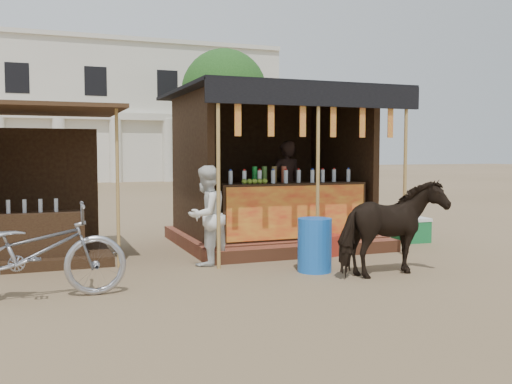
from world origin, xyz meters
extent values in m
plane|color=#846B4C|center=(0.00, 0.00, 0.00)|extent=(120.00, 120.00, 0.00)
cube|color=brown|center=(1.00, 3.50, 0.11)|extent=(3.40, 2.80, 0.22)
cube|color=brown|center=(1.00, 1.95, 0.10)|extent=(3.40, 0.35, 0.20)
cube|color=#372614|center=(1.00, 2.55, 0.69)|extent=(2.60, 0.55, 0.95)
cube|color=red|center=(1.00, 2.27, 0.69)|extent=(2.50, 0.02, 0.88)
cube|color=#372614|center=(1.00, 4.75, 1.47)|extent=(3.00, 0.12, 2.50)
cube|color=#372614|center=(-0.50, 3.50, 1.47)|extent=(0.12, 2.50, 2.50)
cube|color=#372614|center=(2.50, 3.50, 1.47)|extent=(0.12, 2.50, 2.50)
cube|color=black|center=(1.00, 3.30, 2.75)|extent=(3.60, 3.60, 0.06)
cube|color=black|center=(1.00, 1.52, 2.57)|extent=(3.60, 0.06, 0.36)
cylinder|color=tan|center=(-0.60, 1.55, 1.38)|extent=(0.06, 0.06, 2.75)
cylinder|color=tan|center=(1.00, 1.55, 1.38)|extent=(0.06, 0.06, 2.75)
cylinder|color=tan|center=(2.60, 1.55, 1.38)|extent=(0.06, 0.06, 2.75)
cube|color=red|center=(-0.30, 1.55, 2.20)|extent=(0.10, 0.02, 0.55)
cube|color=red|center=(0.22, 1.55, 2.20)|extent=(0.10, 0.02, 0.55)
cube|color=red|center=(0.74, 1.55, 2.20)|extent=(0.10, 0.02, 0.55)
cube|color=red|center=(1.26, 1.55, 2.20)|extent=(0.10, 0.02, 0.55)
cube|color=red|center=(1.78, 1.55, 2.20)|extent=(0.10, 0.02, 0.55)
cube|color=red|center=(2.30, 1.55, 2.20)|extent=(0.10, 0.02, 0.55)
imported|color=black|center=(1.37, 3.60, 1.06)|extent=(0.65, 0.46, 1.69)
cube|color=#372614|center=(-3.00, 3.20, 0.07)|extent=(2.00, 2.00, 0.15)
cube|color=#372614|center=(-3.00, 4.15, 1.05)|extent=(1.90, 0.10, 2.10)
cube|color=#472D19|center=(-3.00, 3.10, 2.35)|extent=(2.40, 2.40, 0.06)
cylinder|color=tan|center=(-1.95, 2.15, 1.18)|extent=(0.05, 0.05, 2.35)
cube|color=#372614|center=(-3.00, 2.70, 0.40)|extent=(1.20, 0.50, 0.80)
imported|color=black|center=(1.46, 0.22, 0.66)|extent=(1.65, 0.94, 1.31)
imported|color=#9C9DA4|center=(-3.11, 0.63, 0.55)|extent=(2.12, 0.80, 1.10)
imported|color=white|center=(-0.69, 1.87, 0.75)|extent=(0.92, 0.88, 1.49)
cylinder|color=blue|center=(0.61, 0.87, 0.38)|extent=(0.59, 0.59, 0.76)
cube|color=maroon|center=(1.44, 1.94, 0.17)|extent=(0.49, 0.45, 0.33)
cube|color=#197137|center=(3.50, 2.60, 0.20)|extent=(0.64, 0.46, 0.40)
cube|color=white|center=(3.50, 2.60, 0.43)|extent=(0.67, 0.48, 0.06)
cube|color=silver|center=(-2.00, 30.00, 4.00)|extent=(26.00, 7.00, 8.00)
cube|color=silver|center=(-2.00, 26.40, 3.70)|extent=(26.00, 0.50, 0.40)
cube|color=silver|center=(-2.00, 26.50, 8.05)|extent=(26.00, 0.30, 0.25)
cylinder|color=silver|center=(-2.00, 26.40, 1.80)|extent=(0.70, 0.70, 3.60)
cylinder|color=silver|center=(1.00, 26.40, 1.80)|extent=(0.70, 0.70, 3.60)
cylinder|color=silver|center=(4.00, 26.40, 1.80)|extent=(0.70, 0.70, 3.60)
cylinder|color=silver|center=(7.00, 26.40, 1.80)|extent=(0.70, 0.70, 3.60)
cylinder|color=silver|center=(10.00, 26.40, 1.80)|extent=(0.70, 0.70, 3.60)
cylinder|color=#382314|center=(6.00, 22.00, 2.00)|extent=(0.50, 0.50, 4.00)
sphere|color=#2A6020|center=(6.00, 22.00, 4.80)|extent=(4.40, 4.40, 4.40)
sphere|color=#2A6020|center=(5.20, 22.60, 4.20)|extent=(2.99, 2.99, 2.99)
camera|label=1|loc=(-3.01, -6.31, 1.69)|focal=40.00mm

